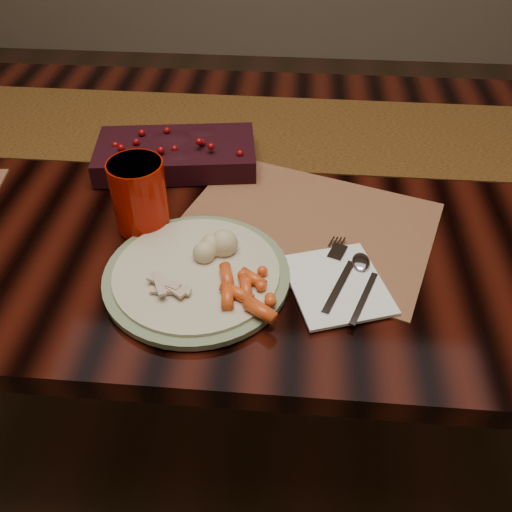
# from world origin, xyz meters

# --- Properties ---
(floor) EXTENTS (5.00, 5.00, 0.00)m
(floor) POSITION_xyz_m (0.00, 0.00, 0.00)
(floor) COLOR black
(floor) RESTS_ON ground
(dining_table) EXTENTS (1.80, 1.00, 0.75)m
(dining_table) POSITION_xyz_m (0.00, 0.00, 0.38)
(dining_table) COLOR black
(dining_table) RESTS_ON floor
(table_runner) EXTENTS (1.60, 0.34, 0.00)m
(table_runner) POSITION_xyz_m (0.05, 0.18, 0.75)
(table_runner) COLOR black
(table_runner) RESTS_ON dining_table
(centerpiece) EXTENTS (0.33, 0.20, 0.06)m
(centerpiece) POSITION_xyz_m (-0.16, 0.03, 0.78)
(centerpiece) COLOR black
(centerpiece) RESTS_ON table_runner
(placemat_main) EXTENTS (0.50, 0.43, 0.00)m
(placemat_main) POSITION_xyz_m (0.11, -0.15, 0.75)
(placemat_main) COLOR brown
(placemat_main) RESTS_ON dining_table
(dinner_plate) EXTENTS (0.30, 0.30, 0.02)m
(dinner_plate) POSITION_xyz_m (-0.06, -0.30, 0.76)
(dinner_plate) COLOR beige
(dinner_plate) RESTS_ON placemat_main
(baby_carrots) EXTENTS (0.11, 0.09, 0.02)m
(baby_carrots) POSITION_xyz_m (0.00, -0.35, 0.78)
(baby_carrots) COLOR #E04C1A
(baby_carrots) RESTS_ON dinner_plate
(mashed_potatoes) EXTENTS (0.10, 0.09, 0.04)m
(mashed_potatoes) POSITION_xyz_m (-0.04, -0.26, 0.79)
(mashed_potatoes) COLOR #CDBC70
(mashed_potatoes) RESTS_ON dinner_plate
(turkey_shreds) EXTENTS (0.08, 0.07, 0.01)m
(turkey_shreds) POSITION_xyz_m (-0.09, -0.35, 0.78)
(turkey_shreds) COLOR tan
(turkey_shreds) RESTS_ON dinner_plate
(napkin) EXTENTS (0.18, 0.20, 0.01)m
(napkin) POSITION_xyz_m (0.15, -0.30, 0.76)
(napkin) COLOR white
(napkin) RESTS_ON placemat_main
(fork) EXTENTS (0.08, 0.16, 0.00)m
(fork) POSITION_xyz_m (0.16, -0.29, 0.76)
(fork) COLOR white
(fork) RESTS_ON napkin
(spoon) EXTENTS (0.08, 0.15, 0.00)m
(spoon) POSITION_xyz_m (0.19, -0.30, 0.76)
(spoon) COLOR silver
(spoon) RESTS_ON napkin
(red_cup) EXTENTS (0.10, 0.10, 0.13)m
(red_cup) POSITION_xyz_m (-0.18, -0.18, 0.82)
(red_cup) COLOR #A00D00
(red_cup) RESTS_ON placemat_main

